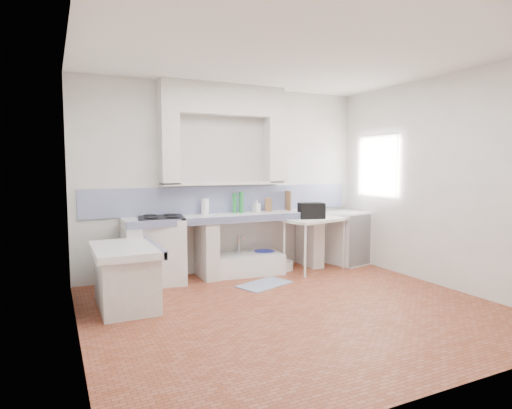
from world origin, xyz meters
name	(u,v)px	position (x,y,z in m)	size (l,w,h in m)	color
floor	(294,308)	(0.00, 0.00, 0.00)	(4.50, 4.50, 0.00)	brown
ceiling	(296,55)	(0.00, 0.00, 2.80)	(4.50, 4.50, 0.00)	white
wall_back	(228,180)	(0.00, 2.00, 1.40)	(4.50, 4.50, 0.00)	silver
wall_front	(447,196)	(0.00, -2.00, 1.40)	(4.50, 4.50, 0.00)	silver
wall_left	(74,190)	(-2.25, 0.00, 1.40)	(4.50, 4.50, 0.00)	silver
wall_right	(440,182)	(2.25, 0.00, 1.40)	(4.50, 4.50, 0.00)	silver
alcove_mass	(224,100)	(-0.10, 1.88, 2.58)	(1.90, 0.25, 0.45)	silver
window_frame	(387,166)	(2.42, 1.20, 1.60)	(0.35, 0.86, 1.06)	#3B2112
lace_valance	(381,142)	(2.28, 1.20, 1.98)	(0.01, 0.84, 0.24)	white
counter_slab	(229,217)	(-0.10, 1.70, 0.86)	(3.00, 0.60, 0.08)	white
counter_lip	(237,219)	(-0.10, 1.42, 0.86)	(3.00, 0.04, 0.10)	navy
counter_pier_left	(132,256)	(-1.50, 1.70, 0.41)	(0.20, 0.55, 0.82)	silver
counter_pier_mid	(207,250)	(-0.45, 1.70, 0.41)	(0.20, 0.55, 0.82)	silver
counter_pier_right	(310,240)	(1.30, 1.70, 0.41)	(0.20, 0.55, 0.82)	silver
peninsula_top	(125,250)	(-1.70, 0.90, 0.66)	(0.70, 1.10, 0.08)	white
peninsula_base	(126,280)	(-1.70, 0.90, 0.31)	(0.60, 1.00, 0.62)	silver
peninsula_lip	(154,247)	(-1.37, 0.90, 0.66)	(0.04, 1.10, 0.10)	navy
backsplash	(228,199)	(0.00, 1.99, 1.10)	(4.27, 0.03, 0.40)	navy
stove	(162,251)	(-1.09, 1.73, 0.44)	(0.63, 0.61, 0.89)	white
sink	(245,265)	(0.14, 1.69, 0.13)	(1.10, 0.59, 0.26)	white
side_table	(314,244)	(1.20, 1.41, 0.40)	(0.97, 0.54, 0.04)	white
fridge	(349,238)	(1.96, 1.53, 0.43)	(0.56, 0.56, 0.86)	white
bucket_red	(224,267)	(-0.21, 1.64, 0.15)	(0.31, 0.31, 0.29)	#BC3815
bucket_orange	(248,265)	(0.14, 1.57, 0.15)	(0.31, 0.31, 0.29)	orange
bucket_blue	(264,260)	(0.50, 1.75, 0.15)	(0.32, 0.32, 0.30)	#202FC2
basin_white	(282,265)	(0.76, 1.64, 0.07)	(0.34, 0.34, 0.13)	white
water_bottle_a	(238,261)	(0.10, 1.85, 0.16)	(0.08, 0.08, 0.31)	silver
water_bottle_b	(249,261)	(0.28, 1.81, 0.15)	(0.08, 0.08, 0.31)	silver
black_bag	(311,211)	(1.14, 1.42, 0.93)	(0.38, 0.22, 0.24)	black
green_bottle_a	(235,203)	(0.05, 1.85, 1.05)	(0.07, 0.07, 0.30)	#207E36
green_bottle_b	(241,202)	(0.15, 1.83, 1.06)	(0.07, 0.07, 0.32)	#207E36
knife_block	(268,205)	(0.62, 1.85, 1.00)	(0.10, 0.08, 0.21)	brown
cutting_board	(288,201)	(0.98, 1.85, 1.05)	(0.02, 0.23, 0.31)	brown
paper_towel	(205,207)	(-0.42, 1.85, 1.02)	(0.12, 0.12, 0.23)	white
soap_bottle	(257,205)	(0.42, 1.85, 1.00)	(0.09, 0.09, 0.20)	white
rug	(264,284)	(0.13, 1.00, 0.01)	(0.73, 0.42, 0.01)	#394A7E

